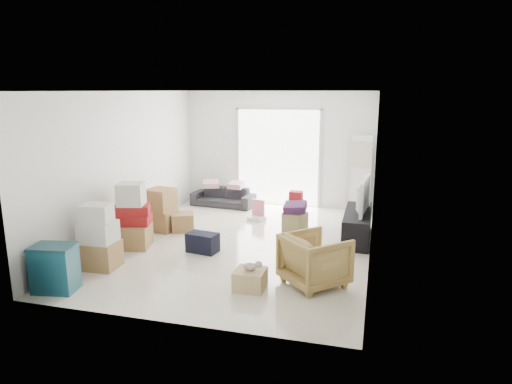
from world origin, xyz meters
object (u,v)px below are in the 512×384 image
object	(u,v)px
storage_bins	(55,268)
wood_crate	(250,279)
tv_console	(357,225)
sofa	(223,194)
ottoman	(295,222)
armchair	(315,257)
ac_tower	(361,175)
kids_table	(296,199)
television	(358,208)

from	to	relation	value
storage_bins	wood_crate	world-z (taller)	storage_bins
tv_console	sofa	distance (m)	3.65
tv_console	ottoman	xyz separation A→B (m)	(-1.20, 0.16, -0.07)
tv_console	armchair	xyz separation A→B (m)	(-0.48, -2.24, 0.14)
ac_tower	kids_table	xyz separation A→B (m)	(-1.31, -0.71, -0.46)
television	kids_table	distance (m)	1.80
armchair	wood_crate	size ratio (longest dim) A/B	1.96
sofa	kids_table	bearing A→B (deg)	-11.29
television	armchair	world-z (taller)	armchair
ac_tower	ottoman	xyz separation A→B (m)	(-1.15, -1.70, -0.68)
ac_tower	television	distance (m)	1.88
wood_crate	ac_tower	bearing A→B (deg)	74.06
ottoman	storage_bins	bearing A→B (deg)	-127.35
ac_tower	kids_table	distance (m)	1.56
sofa	wood_crate	world-z (taller)	sofa
ottoman	kids_table	distance (m)	1.03
armchair	ottoman	size ratio (longest dim) A/B	2.12
storage_bins	kids_table	size ratio (longest dim) A/B	1.13
tv_console	kids_table	world-z (taller)	kids_table
ac_tower	sofa	distance (m)	3.23
tv_console	sofa	size ratio (longest dim) A/B	1.05
wood_crate	tv_console	bearing A→B (deg)	63.08
ottoman	ac_tower	bearing A→B (deg)	55.87
ac_tower	television	xyz separation A→B (m)	(0.05, -1.86, -0.28)
ac_tower	kids_table	bearing A→B (deg)	-151.79
tv_console	storage_bins	size ratio (longest dim) A/B	2.40
ac_tower	storage_bins	distance (m)	6.52
ac_tower	tv_console	xyz separation A→B (m)	(0.05, -1.86, -0.61)
storage_bins	armchair	bearing A→B (deg)	18.38
storage_bins	ottoman	size ratio (longest dim) A/B	1.72
wood_crate	ottoman	bearing A→B (deg)	87.39
ottoman	wood_crate	bearing A→B (deg)	-92.61
tv_console	television	world-z (taller)	television
sofa	wood_crate	size ratio (longest dim) A/B	3.61
ac_tower	armchair	xyz separation A→B (m)	(-0.43, -4.10, -0.47)
ottoman	wood_crate	xyz separation A→B (m)	(-0.13, -2.78, -0.05)
sofa	storage_bins	size ratio (longest dim) A/B	2.28
storage_bins	sofa	bearing A→B (deg)	82.43
ottoman	kids_table	size ratio (longest dim) A/B	0.66
storage_bins	ottoman	distance (m)	4.45
ac_tower	armchair	bearing A→B (deg)	-96.04
tv_console	kids_table	bearing A→B (deg)	139.74
television	kids_table	xyz separation A→B (m)	(-1.36, 1.16, -0.19)
television	armchair	distance (m)	2.30
sofa	ottoman	world-z (taller)	sofa
armchair	ottoman	distance (m)	2.51
tv_console	kids_table	xyz separation A→B (m)	(-1.36, 1.16, 0.15)
storage_bins	wood_crate	size ratio (longest dim) A/B	1.58
sofa	television	bearing A→B (deg)	-22.62
television	sofa	distance (m)	3.66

